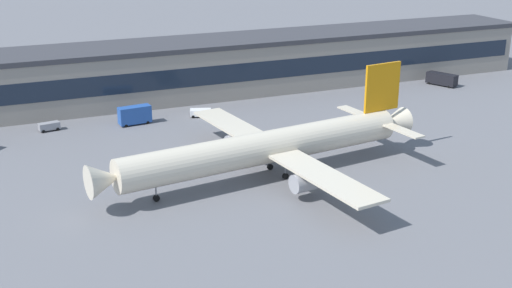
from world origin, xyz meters
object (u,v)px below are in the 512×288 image
(fuel_truck, at_px, (442,79))
(airliner, at_px, (269,147))
(pushback_tractor, at_px, (200,112))
(follow_me_car, at_px, (49,126))
(catering_truck, at_px, (134,115))

(fuel_truck, bearing_deg, airliner, -149.44)
(airliner, relative_size, fuel_truck, 7.30)
(airliner, distance_m, pushback_tractor, 39.93)
(fuel_truck, xyz_separation_m, follow_me_car, (-104.30, 0.66, -0.79))
(fuel_truck, height_order, follow_me_car, fuel_truck)
(airliner, xyz_separation_m, fuel_truck, (70.67, 41.72, -3.72))
(catering_truck, bearing_deg, pushback_tractor, -0.18)
(catering_truck, height_order, fuel_truck, catering_truck)
(follow_me_car, bearing_deg, catering_truck, -8.32)
(airliner, height_order, fuel_truck, airliner)
(catering_truck, xyz_separation_m, fuel_truck, (86.07, 2.00, -0.41))
(airliner, distance_m, catering_truck, 42.73)
(pushback_tractor, height_order, follow_me_car, follow_me_car)
(pushback_tractor, bearing_deg, catering_truck, 179.82)
(pushback_tractor, bearing_deg, airliner, -90.07)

